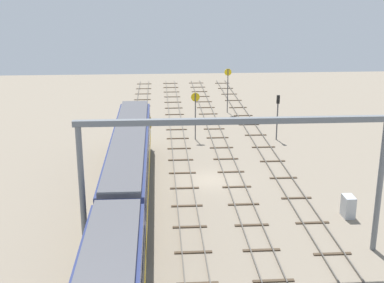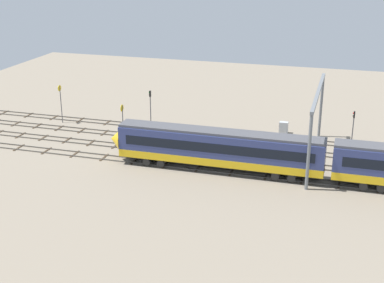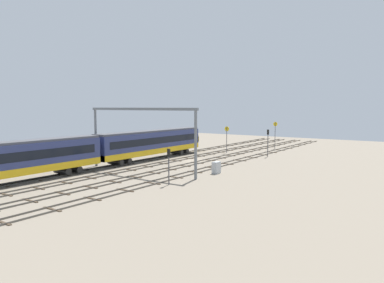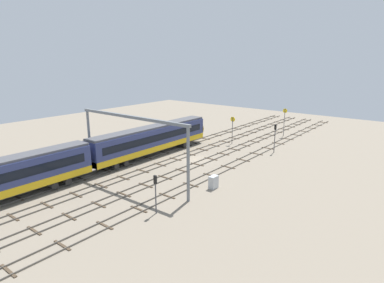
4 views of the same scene
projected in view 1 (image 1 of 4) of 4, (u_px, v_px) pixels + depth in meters
ground_plane at (209, 180)px, 45.23m from camera, size 109.33×109.33×0.00m
track_near_foreground at (283, 178)px, 45.61m from camera, size 93.33×2.40×0.16m
track_second_near at (234, 179)px, 45.34m from camera, size 93.33×2.40×0.16m
track_middle at (183, 180)px, 45.07m from camera, size 93.33×2.40×0.16m
track_with_train at (133, 181)px, 44.80m from camera, size 93.33×2.40×0.16m
train at (120, 229)px, 30.38m from camera, size 50.40×3.24×4.80m
overhead_gantry at (235, 154)px, 31.05m from camera, size 0.40×18.74×8.82m
speed_sign_near_foreground at (228, 85)px, 67.57m from camera, size 0.14×0.90×5.73m
speed_sign_mid_trackside at (195, 109)px, 55.90m from camera, size 0.14×0.94×5.14m
signal_light_trackside_approach at (278, 111)px, 55.89m from camera, size 0.31×0.32×4.89m
relay_cabinet at (348, 206)px, 37.99m from camera, size 1.23×0.76×1.60m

